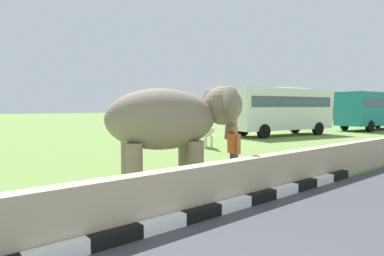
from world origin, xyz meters
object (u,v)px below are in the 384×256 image
bus_white (281,108)px  bus_teal (375,108)px  person_handler (234,150)px  cow_near (206,131)px  elephant (174,120)px

bus_white → bus_teal: 12.24m
person_handler → cow_near: size_ratio=0.87×
bus_white → cow_near: bus_white is taller
bus_teal → cow_near: bus_teal is taller
elephant → person_handler: (1.56, -0.82, -0.88)m
bus_white → bus_teal: (12.09, -1.91, 0.00)m
elephant → cow_near: elephant is taller
elephant → cow_near: size_ratio=2.14×
elephant → cow_near: (6.11, 5.52, -0.94)m
elephant → cow_near: 8.29m
person_handler → bus_teal: (25.90, 6.25, 1.16)m
bus_white → cow_near: 9.51m
bus_teal → person_handler: bearing=-166.4°
person_handler → cow_near: (4.55, 6.34, -0.06)m
bus_white → elephant: bearing=-154.5°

